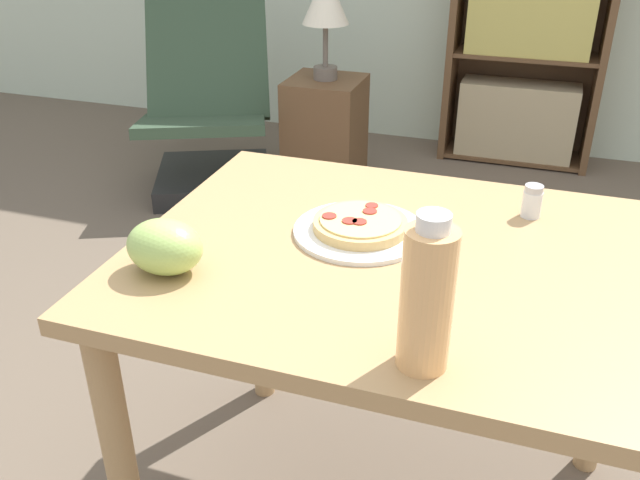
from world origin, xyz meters
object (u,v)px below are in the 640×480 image
drink_bottle (427,297)px  lounge_chair_near (209,131)px  side_table (325,137)px  salt_shaker (532,201)px  bookshelf (532,9)px  table_lamp (326,2)px  pizza_on_plate (360,227)px  grape_bunch (164,247)px

drink_bottle → lounge_chair_near: drink_bottle is taller
side_table → salt_shaker: bearing=-58.4°
bookshelf → table_lamp: bearing=-138.7°
salt_shaker → drink_bottle: bearing=-102.5°
table_lamp → bookshelf: bearing=41.3°
pizza_on_plate → drink_bottle: 0.43m
bookshelf → side_table: size_ratio=3.01×
lounge_chair_near → table_lamp: (0.56, 0.11, 0.61)m
side_table → table_lamp: (0.00, 0.00, 0.62)m
grape_bunch → bookshelf: (0.49, 2.78, 0.00)m
grape_bunch → bookshelf: bearing=80.0°
grape_bunch → side_table: bearing=100.0°
salt_shaker → side_table: salt_shaker is taller
salt_shaker → lounge_chair_near: lounge_chair_near is taller
pizza_on_plate → grape_bunch: 0.39m
pizza_on_plate → bookshelf: bearing=85.6°
grape_bunch → bookshelf: 2.82m
salt_shaker → table_lamp: (-0.98, 1.59, 0.11)m
bookshelf → side_table: bearing=-138.7°
bookshelf → table_lamp: bookshelf is taller
bookshelf → side_table: 1.24m
pizza_on_plate → grape_bunch: (-0.30, -0.25, 0.04)m
side_table → table_lamp: size_ratio=1.18×
drink_bottle → salt_shaker: bearing=77.5°
grape_bunch → pizza_on_plate: bearing=40.7°
pizza_on_plate → grape_bunch: grape_bunch is taller
salt_shaker → lounge_chair_near: bearing=136.2°
drink_bottle → side_table: bearing=111.6°
bookshelf → table_lamp: size_ratio=3.55×
pizza_on_plate → side_table: size_ratio=0.48×
grape_bunch → drink_bottle: size_ratio=0.58×
grape_bunch → table_lamp: table_lamp is taller
salt_shaker → table_lamp: 1.87m
drink_bottle → table_lamp: (-0.85, 2.15, 0.03)m
drink_bottle → side_table: 2.38m
lounge_chair_near → bookshelf: (1.41, 0.86, 0.51)m
drink_bottle → lounge_chair_near: 2.54m
pizza_on_plate → salt_shaker: 0.37m
salt_shaker → side_table: (-0.98, 1.59, -0.50)m
pizza_on_plate → salt_shaker: (0.32, 0.19, 0.02)m
salt_shaker → bookshelf: (-0.13, 2.33, 0.01)m
pizza_on_plate → side_table: pizza_on_plate is taller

